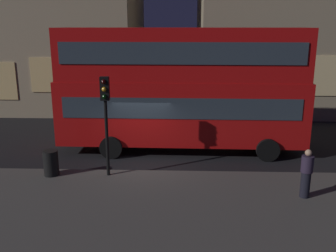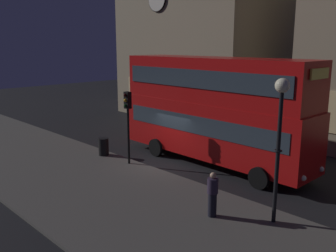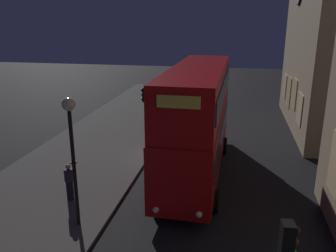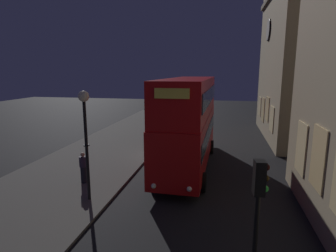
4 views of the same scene
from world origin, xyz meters
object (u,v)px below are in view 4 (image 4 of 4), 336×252
object	(u,v)px
traffic_light_near_kerb	(147,114)
pedestrian	(83,167)
litter_bin	(154,137)
street_lamp	(85,122)
traffic_light_far_side	(258,204)
double_decker_bus	(189,118)

from	to	relation	value
traffic_light_near_kerb	pedestrian	bearing A→B (deg)	-15.03
pedestrian	litter_bin	size ratio (longest dim) A/B	1.71
traffic_light_near_kerb	street_lamp	bearing A→B (deg)	-4.51
traffic_light_far_side	pedestrian	size ratio (longest dim) A/B	2.36
street_lamp	litter_bin	xyz separation A→B (m)	(-10.84, 0.38, -3.18)
traffic_light_far_side	street_lamp	size ratio (longest dim) A/B	0.78
traffic_light_near_kerb	traffic_light_far_side	xyz separation A→B (m)	(13.30, 6.44, -0.01)
double_decker_bus	traffic_light_near_kerb	distance (m)	4.43
double_decker_bus	litter_bin	world-z (taller)	double_decker_bus
traffic_light_near_kerb	pedestrian	size ratio (longest dim) A/B	2.26
double_decker_bus	traffic_light_far_side	distance (m)	10.96
traffic_light_far_side	double_decker_bus	bearing A→B (deg)	9.85
pedestrian	traffic_light_near_kerb	bearing A→B (deg)	-143.81
double_decker_bus	pedestrian	bearing A→B (deg)	-50.10
traffic_light_near_kerb	street_lamp	xyz separation A→B (m)	(8.67, -0.44, 0.96)
litter_bin	double_decker_bus	bearing A→B (deg)	35.52
double_decker_bus	traffic_light_far_side	world-z (taller)	double_decker_bus
litter_bin	pedestrian	bearing A→B (deg)	-9.90
double_decker_bus	pedestrian	size ratio (longest dim) A/B	6.73
traffic_light_near_kerb	litter_bin	distance (m)	3.11
street_lamp	pedestrian	bearing A→B (deg)	-146.06
traffic_light_far_side	street_lamp	distance (m)	8.35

